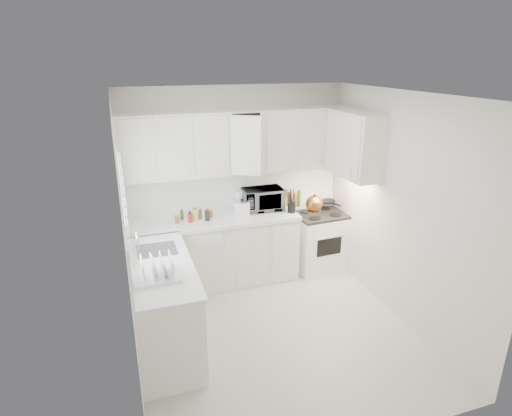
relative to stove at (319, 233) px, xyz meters
name	(u,v)px	position (x,y,z in m)	size (l,w,h in m)	color
floor	(275,332)	(-1.15, -1.28, -0.54)	(3.20, 3.20, 0.00)	#B9B5A9
ceiling	(280,95)	(-1.15, -1.28, 2.06)	(3.20, 3.20, 0.00)	white
wall_back	(235,184)	(-1.15, 0.32, 0.76)	(3.00, 3.00, 0.00)	beige
wall_front	(361,307)	(-1.15, -2.88, 0.76)	(3.00, 3.00, 0.00)	beige
wall_left	(126,244)	(-2.65, -1.28, 0.76)	(3.20, 3.20, 0.00)	beige
wall_right	(401,210)	(0.35, -1.28, 0.76)	(3.20, 3.20, 0.00)	beige
window_blinds	(124,207)	(-2.63, -0.93, 1.01)	(0.06, 0.96, 1.06)	white
lower_cabinets_back	(214,253)	(-1.54, 0.02, -0.09)	(2.22, 0.60, 0.90)	beige
lower_cabinets_left	(163,307)	(-2.35, -1.08, -0.09)	(0.60, 1.60, 0.90)	beige
countertop_back	(213,220)	(-1.54, 0.01, 0.39)	(2.24, 0.64, 0.05)	silver
countertop_left	(160,266)	(-2.34, -1.08, 0.39)	(0.64, 1.62, 0.05)	silver
backsplash_back	(236,189)	(-1.15, 0.31, 0.69)	(2.98, 0.02, 0.55)	silver
backsplash_left	(127,243)	(-2.64, -1.08, 0.69)	(0.02, 1.60, 0.55)	silver
upper_cabinets_back	(238,172)	(-1.15, 0.15, 0.96)	(3.00, 0.33, 0.80)	beige
upper_cabinets_right	(352,176)	(0.19, -0.46, 0.96)	(0.33, 0.90, 0.80)	beige
sink	(156,240)	(-2.34, -0.73, 0.53)	(0.42, 0.38, 0.30)	gray
stove	(319,233)	(0.00, 0.00, 0.00)	(0.70, 0.57, 1.08)	white
tea_kettle	(314,203)	(-0.18, -0.16, 0.54)	(0.29, 0.24, 0.27)	brown
frying_pan	(327,201)	(0.18, 0.16, 0.43)	(0.24, 0.41, 0.04)	black
microwave	(262,197)	(-0.82, 0.14, 0.60)	(0.54, 0.30, 0.37)	gray
rice_cooker	(242,207)	(-1.14, 0.04, 0.52)	(0.22, 0.22, 0.22)	white
paper_towel	(239,200)	(-1.12, 0.22, 0.55)	(0.12, 0.12, 0.27)	white
utensil_crock	(292,200)	(-0.48, -0.10, 0.58)	(0.11, 0.11, 0.34)	black
dish_rack	(156,267)	(-2.40, -1.38, 0.53)	(0.44, 0.33, 0.24)	white
spice_left_0	(176,214)	(-2.00, 0.14, 0.48)	(0.06, 0.06, 0.13)	#975329
spice_left_1	(183,216)	(-1.92, 0.05, 0.48)	(0.06, 0.06, 0.13)	#336521
spice_left_2	(188,213)	(-1.85, 0.14, 0.48)	(0.06, 0.06, 0.13)	#B31722
spice_left_3	(195,215)	(-1.77, 0.05, 0.48)	(0.06, 0.06, 0.13)	#D6E435
spice_left_4	(199,212)	(-1.70, 0.14, 0.48)	(0.06, 0.06, 0.13)	brown
spice_left_5	(206,213)	(-1.62, 0.05, 0.48)	(0.06, 0.06, 0.13)	black
spice_left_6	(210,211)	(-1.55, 0.14, 0.48)	(0.06, 0.06, 0.13)	#975329
sauce_right_0	(278,200)	(-0.57, 0.18, 0.51)	(0.06, 0.06, 0.19)	#B31722
sauce_right_1	(284,201)	(-0.51, 0.12, 0.51)	(0.06, 0.06, 0.19)	#D6E435
sauce_right_2	(286,199)	(-0.46, 0.18, 0.51)	(0.06, 0.06, 0.19)	brown
sauce_right_3	(291,200)	(-0.40, 0.12, 0.51)	(0.06, 0.06, 0.19)	black
sauce_right_4	(293,199)	(-0.35, 0.18, 0.51)	(0.06, 0.06, 0.19)	#975329
sauce_right_5	(298,199)	(-0.29, 0.12, 0.51)	(0.06, 0.06, 0.19)	#336521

